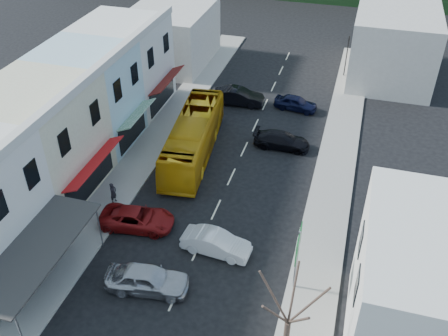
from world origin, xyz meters
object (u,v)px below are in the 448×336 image
Objects in this scene: car_white at (216,243)px; traffic_signal at (346,57)px; bus at (193,138)px; pedestrian_left at (113,192)px; direction_sign at (297,261)px; car_red at (137,218)px; car_silver at (147,280)px; street_tree at (288,323)px.

car_white is 28.82m from traffic_signal.
pedestrian_left is (-3.37, -7.48, -0.55)m from bus.
direction_sign is 1.01× the size of traffic_signal.
car_red is (-5.72, 0.80, 0.00)m from car_white.
bus is 2.52× the size of car_red.
car_white is at bearing -96.58° from pedestrian_left.
car_red is 2.71× the size of pedestrian_left.
bus is 14.20m from car_silver.
car_red is 0.60× the size of street_tree.
pedestrian_left is at bearing 162.35° from direction_sign.
car_silver is 0.99× the size of direction_sign.
car_red is (-2.81, 4.80, 0.00)m from car_silver.
pedestrian_left reaches higher than car_red.
bus is at bearing 121.62° from street_tree.
street_tree reaches higher than direction_sign.
street_tree is at bearing -114.13° from pedestrian_left.
traffic_signal reaches higher than pedestrian_left.
pedestrian_left is 17.12m from street_tree.
car_red is at bearing 145.25° from street_tree.
bus is at bearing 56.03° from traffic_signal.
car_white is (4.94, -10.04, -0.85)m from bus.
direction_sign is at bearing -96.47° from pedestrian_left.
car_silver and car_red have the same top height.
traffic_signal is (10.33, 18.23, 0.66)m from bus.
traffic_signal is at bearing 90.29° from street_tree.
direction_sign is at bearing -109.53° from car_red.
car_red is 14.11m from street_tree.
street_tree is 35.34m from traffic_signal.
direction_sign reaches higher than traffic_signal.
bus is at bearing 30.52° from car_white.
bus is at bearing -13.77° from pedestrian_left.
car_silver is at bearing 71.13° from traffic_signal.
car_white is 0.99× the size of direction_sign.
car_red is at bearing -101.28° from bus.
pedestrian_left is at bearing 145.37° from street_tree.
car_silver is 2.59× the size of pedestrian_left.
traffic_signal reaches higher than car_silver.
direction_sign is 0.58× the size of street_tree.
street_tree is (0.38, -5.47, 1.63)m from direction_sign.
bus is 20.96m from traffic_signal.
car_silver is 1.00× the size of traffic_signal.
car_silver is (2.02, -14.03, -0.85)m from bus.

